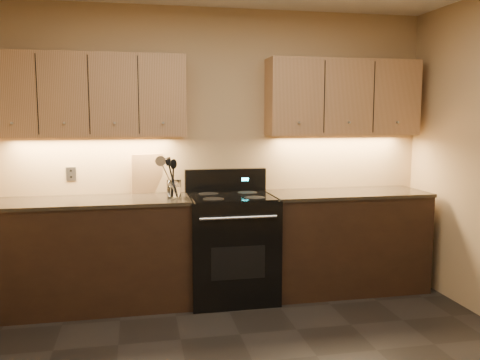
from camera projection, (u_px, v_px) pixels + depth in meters
name	position (u px, v px, depth m)	size (l,w,h in m)	color
wall_back	(216.00, 151.00, 4.72)	(4.00, 0.04, 2.60)	tan
counter_left	(94.00, 253.00, 4.32)	(1.62, 0.62, 0.93)	black
counter_right	(346.00, 240.00, 4.77)	(1.46, 0.62, 0.93)	black
stove	(231.00, 245.00, 4.53)	(0.76, 0.68, 1.14)	black
upper_cab_left	(90.00, 96.00, 4.30)	(1.60, 0.30, 0.70)	tan
upper_cab_right	(343.00, 98.00, 4.75)	(1.44, 0.30, 0.70)	tan
outlet_plate	(71.00, 174.00, 4.48)	(0.09, 0.01, 0.12)	#B2B5BA
utensil_crock	(174.00, 190.00, 4.35)	(0.15, 0.15, 0.15)	white
cutting_board	(147.00, 174.00, 4.59)	(0.28, 0.02, 0.36)	tan
black_spoon	(172.00, 178.00, 4.36)	(0.06, 0.06, 0.31)	black
black_turner	(177.00, 177.00, 4.31)	(0.08, 0.08, 0.33)	black
steel_spatula	(176.00, 175.00, 4.36)	(0.08, 0.08, 0.35)	silver
steel_skimmer	(177.00, 176.00, 4.33)	(0.09, 0.09, 0.35)	silver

